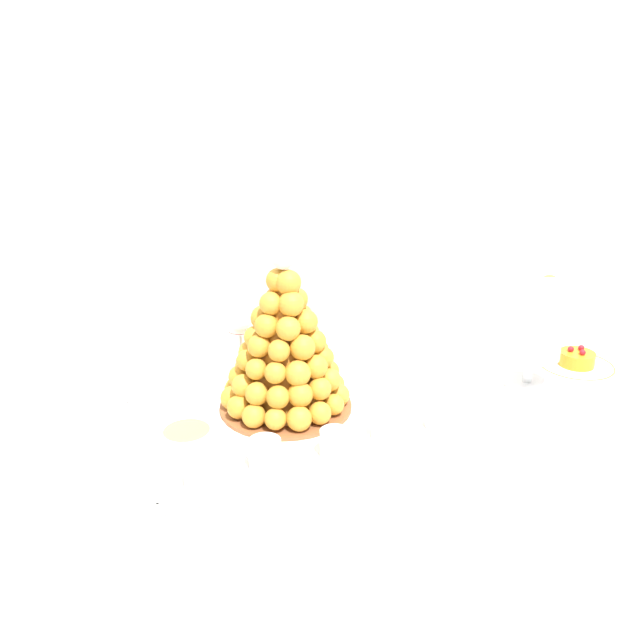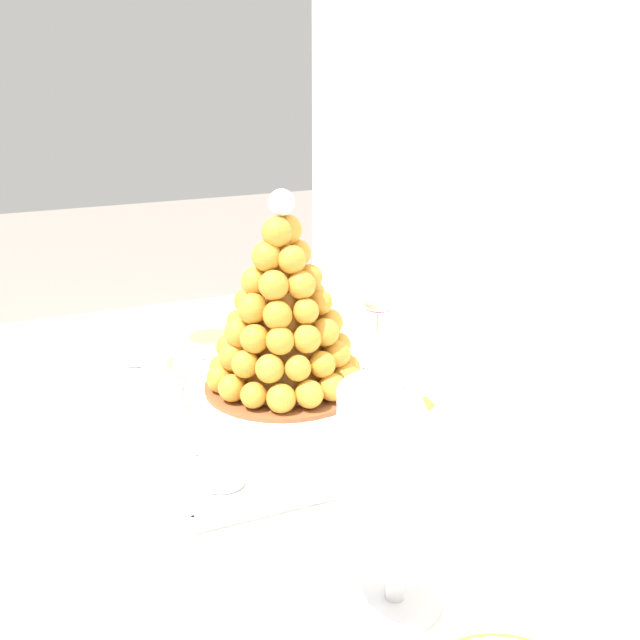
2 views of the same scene
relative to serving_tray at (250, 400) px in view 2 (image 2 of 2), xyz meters
name	(u,v)px [view 2 (image 2 of 2)]	position (x,y,z in m)	size (l,w,h in m)	color
buffet_table	(290,531)	(0.22, -0.02, -0.11)	(1.57, 0.91, 0.76)	brown
serving_tray	(250,400)	(0.00, 0.00, 0.00)	(0.64, 0.37, 0.02)	white
croquembouche	(283,315)	(-0.02, 0.07, 0.13)	(0.26, 0.26, 0.33)	brown
dessert_cup_left	(136,349)	(-0.23, -0.13, 0.03)	(0.06, 0.06, 0.05)	silver
dessert_cup_mid_left	(158,370)	(-0.12, -0.12, 0.03)	(0.06, 0.06, 0.05)	silver
dessert_cup_centre	(168,401)	(0.00, -0.13, 0.02)	(0.05, 0.05, 0.05)	silver
dessert_cup_mid_right	(200,431)	(0.12, -0.11, 0.02)	(0.06, 0.06, 0.05)	silver
dessert_cup_right	(222,468)	(0.23, -0.12, 0.02)	(0.06, 0.06, 0.05)	silver
creme_brulee_ramekin	(212,342)	(-0.23, 0.00, 0.02)	(0.09, 0.09, 0.03)	white
macaron_goblet	(401,474)	(0.51, -0.02, 0.14)	(0.12, 0.12, 0.25)	white
wine_glass	(379,299)	(-0.05, 0.26, 0.12)	(0.07, 0.07, 0.17)	silver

